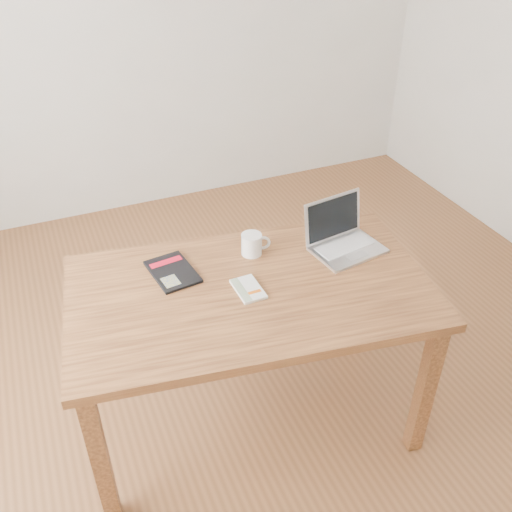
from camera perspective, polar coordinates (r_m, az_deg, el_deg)
name	(u,v)px	position (r m, az deg, el deg)	size (l,w,h in m)	color
room	(260,123)	(2.09, 0.37, 13.18)	(4.04, 4.04, 2.70)	brown
desk	(250,305)	(2.29, -0.57, -4.96)	(1.52, 1.00, 0.75)	brown
white_guidebook	(248,289)	(2.22, -0.78, -3.33)	(0.10, 0.16, 0.01)	beige
black_guidebook	(172,272)	(2.34, -8.35, -1.55)	(0.19, 0.26, 0.01)	black
laptop	(342,238)	(2.47, 8.63, 1.81)	(0.32, 0.28, 0.21)	silver
coffee_mug	(252,244)	(2.40, -0.37, 1.23)	(0.13, 0.09, 0.09)	white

